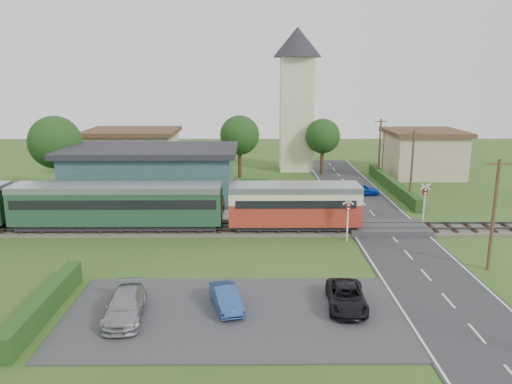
{
  "coord_description": "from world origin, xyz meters",
  "views": [
    {
      "loc": [
        -0.52,
        -35.15,
        11.84
      ],
      "look_at": [
        -0.23,
        4.0,
        2.66
      ],
      "focal_mm": 35.0,
      "sensor_mm": 36.0,
      "label": 1
    }
  ],
  "objects_px": {
    "house_east": "(423,153)",
    "house_west": "(133,152)",
    "car_park_silver": "(125,306)",
    "pedestrian_near": "(222,204)",
    "church_tower": "(297,89)",
    "station_building": "(152,175)",
    "equipment_hut": "(43,200)",
    "crossing_signal_far": "(425,197)",
    "pedestrian_far": "(64,205)",
    "car_park_dark": "(346,297)",
    "train": "(76,204)",
    "car_park_blue": "(226,298)",
    "car_on_road": "(363,190)",
    "crossing_signal_near": "(348,213)"
  },
  "relations": [
    {
      "from": "house_east",
      "to": "house_west",
      "type": "bearing_deg",
      "value": 178.36
    },
    {
      "from": "car_park_silver",
      "to": "pedestrian_near",
      "type": "bearing_deg",
      "value": 73.25
    },
    {
      "from": "church_tower",
      "to": "house_east",
      "type": "relative_size",
      "value": 2.0
    },
    {
      "from": "station_building",
      "to": "house_east",
      "type": "distance_m",
      "value": 32.7
    },
    {
      "from": "station_building",
      "to": "church_tower",
      "type": "relative_size",
      "value": 0.91
    },
    {
      "from": "equipment_hut",
      "to": "crossing_signal_far",
      "type": "distance_m",
      "value": 31.61
    },
    {
      "from": "house_west",
      "to": "church_tower",
      "type": "bearing_deg",
      "value": 8.53
    },
    {
      "from": "pedestrian_near",
      "to": "pedestrian_far",
      "type": "bearing_deg",
      "value": -20.1
    },
    {
      "from": "car_park_dark",
      "to": "train",
      "type": "bearing_deg",
      "value": 148.29
    },
    {
      "from": "car_park_blue",
      "to": "pedestrian_near",
      "type": "xyz_separation_m",
      "value": [
        -1.22,
        16.98,
        0.57
      ]
    },
    {
      "from": "house_east",
      "to": "car_on_road",
      "type": "xyz_separation_m",
      "value": [
        -9.41,
        -10.28,
        -2.17
      ]
    },
    {
      "from": "church_tower",
      "to": "house_west",
      "type": "height_order",
      "value": "church_tower"
    },
    {
      "from": "car_park_blue",
      "to": "crossing_signal_far",
      "type": "bearing_deg",
      "value": 29.8
    },
    {
      "from": "crossing_signal_far",
      "to": "pedestrian_far",
      "type": "xyz_separation_m",
      "value": [
        -29.78,
        0.66,
        -0.84
      ]
    },
    {
      "from": "equipment_hut",
      "to": "train",
      "type": "distance_m",
      "value": 5.08
    },
    {
      "from": "car_on_road",
      "to": "car_park_dark",
      "type": "distance_m",
      "value": 25.78
    },
    {
      "from": "crossing_signal_near",
      "to": "car_on_road",
      "type": "xyz_separation_m",
      "value": [
        4.19,
        14.12,
        -1.52
      ]
    },
    {
      "from": "car_on_road",
      "to": "train",
      "type": "bearing_deg",
      "value": 110.23
    },
    {
      "from": "equipment_hut",
      "to": "car_park_dark",
      "type": "bearing_deg",
      "value": -36.44
    },
    {
      "from": "equipment_hut",
      "to": "house_east",
      "type": "height_order",
      "value": "house_east"
    },
    {
      "from": "car_park_blue",
      "to": "pedestrian_far",
      "type": "bearing_deg",
      "value": 115.38
    },
    {
      "from": "crossing_signal_far",
      "to": "car_park_blue",
      "type": "height_order",
      "value": "crossing_signal_far"
    },
    {
      "from": "equipment_hut",
      "to": "house_west",
      "type": "relative_size",
      "value": 0.24
    },
    {
      "from": "crossing_signal_far",
      "to": "car_park_blue",
      "type": "distance_m",
      "value": 22.14
    },
    {
      "from": "equipment_hut",
      "to": "station_building",
      "type": "distance_m",
      "value": 9.92
    },
    {
      "from": "church_tower",
      "to": "house_west",
      "type": "relative_size",
      "value": 1.63
    },
    {
      "from": "equipment_hut",
      "to": "church_tower",
      "type": "distance_m",
      "value": 33.48
    },
    {
      "from": "crossing_signal_near",
      "to": "train",
      "type": "bearing_deg",
      "value": 173.29
    },
    {
      "from": "station_building",
      "to": "church_tower",
      "type": "height_order",
      "value": "church_tower"
    },
    {
      "from": "station_building",
      "to": "pedestrian_near",
      "type": "xyz_separation_m",
      "value": [
        6.9,
        -5.37,
        -1.48
      ]
    },
    {
      "from": "house_east",
      "to": "pedestrian_near",
      "type": "relative_size",
      "value": 5.8
    },
    {
      "from": "pedestrian_near",
      "to": "house_west",
      "type": "bearing_deg",
      "value": -81.04
    },
    {
      "from": "house_west",
      "to": "car_park_dark",
      "type": "xyz_separation_m",
      "value": [
        19.34,
        -36.3,
        -2.14
      ]
    },
    {
      "from": "house_west",
      "to": "car_park_blue",
      "type": "relative_size",
      "value": 3.17
    },
    {
      "from": "car_park_dark",
      "to": "pedestrian_far",
      "type": "relative_size",
      "value": 2.43
    },
    {
      "from": "station_building",
      "to": "church_tower",
      "type": "xyz_separation_m",
      "value": [
        15.0,
        17.01,
        7.53
      ]
    },
    {
      "from": "crossing_signal_far",
      "to": "pedestrian_near",
      "type": "distance_m",
      "value": 16.77
    },
    {
      "from": "train",
      "to": "house_west",
      "type": "distance_m",
      "value": 23.03
    },
    {
      "from": "house_east",
      "to": "crossing_signal_near",
      "type": "relative_size",
      "value": 2.69
    },
    {
      "from": "church_tower",
      "to": "crossing_signal_near",
      "type": "bearing_deg",
      "value": -87.18
    },
    {
      "from": "station_building",
      "to": "car_park_dark",
      "type": "relative_size",
      "value": 3.86
    },
    {
      "from": "crossing_signal_far",
      "to": "equipment_hut",
      "type": "bearing_deg",
      "value": 178.54
    },
    {
      "from": "train",
      "to": "car_park_blue",
      "type": "distance_m",
      "value": 18.15
    },
    {
      "from": "equipment_hut",
      "to": "pedestrian_far",
      "type": "xyz_separation_m",
      "value": [
        1.82,
        -0.15,
        -0.44
      ]
    },
    {
      "from": "house_west",
      "to": "car_park_dark",
      "type": "relative_size",
      "value": 2.6
    },
    {
      "from": "equipment_hut",
      "to": "house_east",
      "type": "xyz_separation_m",
      "value": [
        38.0,
        18.8,
        1.05
      ]
    },
    {
      "from": "station_building",
      "to": "car_park_dark",
      "type": "distance_m",
      "value": 26.58
    },
    {
      "from": "station_building",
      "to": "house_west",
      "type": "height_order",
      "value": "house_west"
    },
    {
      "from": "car_park_silver",
      "to": "crossing_signal_far",
      "type": "bearing_deg",
      "value": 34.35
    },
    {
      "from": "house_west",
      "to": "car_on_road",
      "type": "distance_m",
      "value": 28.05
    }
  ]
}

